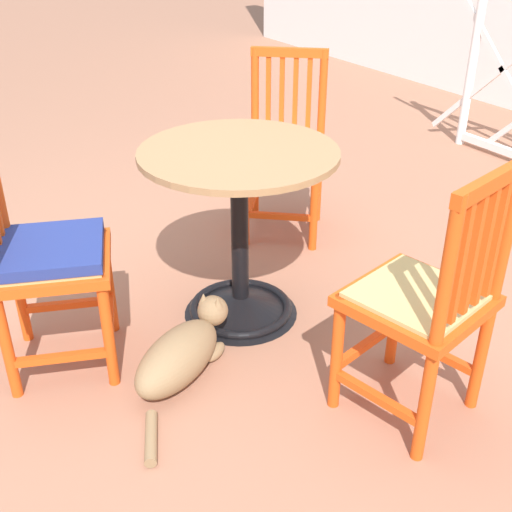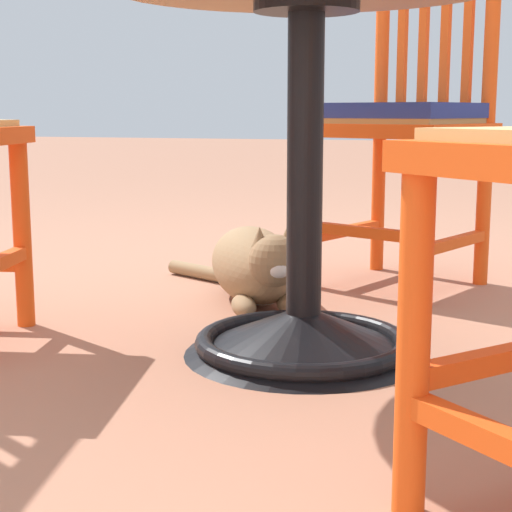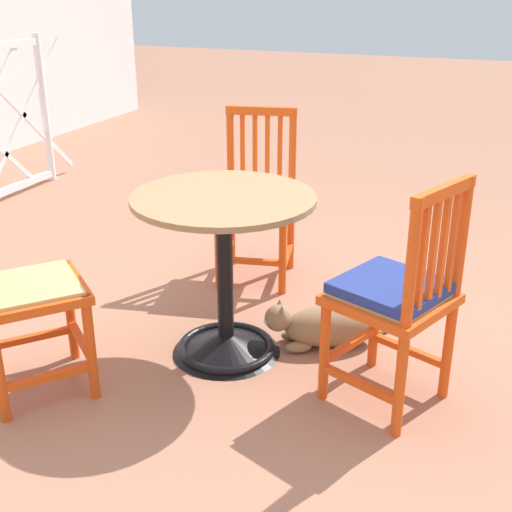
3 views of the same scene
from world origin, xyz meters
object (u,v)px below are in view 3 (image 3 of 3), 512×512
object	(u,v)px
orange_chair_by_planter	(23,292)
cafe_table	(225,294)
orange_chair_at_corner	(396,297)
orange_chair_near_fence	(257,201)
tabby_cat	(324,326)

from	to	relation	value
orange_chair_by_planter	cafe_table	bearing A→B (deg)	-47.37
cafe_table	orange_chair_at_corner	world-z (taller)	orange_chair_at_corner
cafe_table	orange_chair_at_corner	bearing A→B (deg)	-96.91
orange_chair_at_corner	orange_chair_near_fence	xyz separation A→B (m)	(0.91, 0.92, -0.01)
orange_chair_by_planter	orange_chair_at_corner	size ratio (longest dim) A/B	1.00
cafe_table	tabby_cat	size ratio (longest dim) A/B	1.33
cafe_table	orange_chair_at_corner	size ratio (longest dim) A/B	0.83
cafe_table	orange_chair_near_fence	world-z (taller)	orange_chair_near_fence
orange_chair_near_fence	tabby_cat	size ratio (longest dim) A/B	1.60
orange_chair_at_corner	orange_chair_by_planter	bearing A→B (deg)	109.02
orange_chair_by_planter	orange_chair_near_fence	world-z (taller)	same
orange_chair_by_planter	orange_chair_near_fence	size ratio (longest dim) A/B	1.00
orange_chair_at_corner	tabby_cat	xyz separation A→B (m)	(0.32, 0.36, -0.35)
orange_chair_at_corner	orange_chair_near_fence	distance (m)	1.30
orange_chair_near_fence	tabby_cat	xyz separation A→B (m)	(-0.59, -0.57, -0.34)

